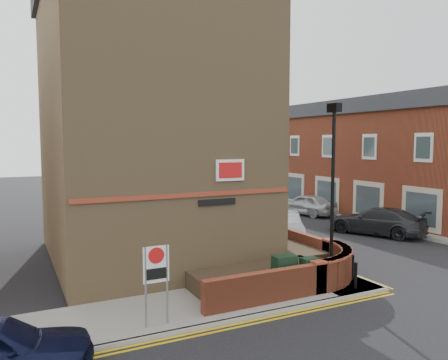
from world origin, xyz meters
TOP-DOWN VIEW (x-y plane):
  - ground at (0.00, 0.00)m, footprint 120.00×120.00m
  - pavement_corner at (-3.50, 1.50)m, footprint 13.00×3.00m
  - pavement_main at (2.00, 16.00)m, footprint 2.00×32.00m
  - pavement_far at (13.00, 13.00)m, footprint 4.00×40.00m
  - kerb_side at (-3.50, 0.00)m, footprint 13.00×0.15m
  - kerb_main_near at (3.00, 16.00)m, footprint 0.15×32.00m
  - kerb_main_far at (11.00, 13.00)m, footprint 0.15×40.00m
  - yellow_lines_side at (-3.50, -0.25)m, footprint 13.00×0.28m
  - yellow_lines_main at (3.25, 16.00)m, footprint 0.28×32.00m
  - corner_building at (-2.84, 8.00)m, footprint 8.95×10.40m
  - garden_wall at (0.00, 2.50)m, footprint 6.80×6.00m
  - lamppost at (1.60, 1.20)m, footprint 0.25×0.50m
  - utility_cabinet_large at (-0.30, 1.30)m, footprint 0.80×0.45m
  - utility_cabinet_small at (0.50, 1.00)m, footprint 0.55×0.40m
  - bollard_near at (2.00, 0.40)m, footprint 0.11×0.11m
  - bollard_far at (2.60, 1.20)m, footprint 0.11×0.11m
  - zone_sign at (-5.00, 0.50)m, footprint 0.72×0.07m
  - far_terrace at (14.50, 17.00)m, footprint 5.40×30.40m
  - far_terrace_cream at (14.50, 38.00)m, footprint 5.40×12.40m
  - tree_near at (2.00, 14.05)m, footprint 3.64×3.65m
  - tree_mid at (2.00, 22.05)m, footprint 4.03×4.03m
  - tree_far at (2.00, 30.05)m, footprint 3.81×3.81m
  - traffic_light_assembly at (2.40, 25.00)m, footprint 0.20×0.16m
  - silver_car_near at (4.69, 8.61)m, footprint 3.04×4.39m
  - red_car_main at (4.46, 17.07)m, footprint 2.83×5.48m
  - grey_car_far at (9.67, 6.95)m, footprint 4.05×5.58m
  - silver_car_far at (10.14, 14.00)m, footprint 2.98×4.70m

SIDE VIEW (x-z plane):
  - ground at x=0.00m, z-range 0.00..0.00m
  - garden_wall at x=0.00m, z-range -0.60..0.60m
  - yellow_lines_side at x=-3.50m, z-range 0.00..0.01m
  - yellow_lines_main at x=3.25m, z-range 0.00..0.01m
  - pavement_corner at x=-3.50m, z-range 0.00..0.12m
  - pavement_main at x=2.00m, z-range 0.00..0.12m
  - pavement_far at x=13.00m, z-range 0.00..0.12m
  - kerb_side at x=-3.50m, z-range 0.00..0.12m
  - kerb_main_near at x=3.00m, z-range 0.00..0.12m
  - kerb_main_far at x=11.00m, z-range 0.00..0.12m
  - bollard_near at x=2.00m, z-range 0.12..1.02m
  - bollard_far at x=2.60m, z-range 0.12..1.02m
  - utility_cabinet_small at x=0.50m, z-range 0.12..1.22m
  - silver_car_near at x=4.69m, z-range 0.00..1.37m
  - utility_cabinet_large at x=-0.30m, z-range 0.12..1.32m
  - red_car_main at x=4.46m, z-range 0.00..1.48m
  - silver_car_far at x=10.14m, z-range 0.00..1.49m
  - grey_car_far at x=9.67m, z-range 0.00..1.50m
  - zone_sign at x=-5.00m, z-range 0.54..2.74m
  - traffic_light_assembly at x=2.40m, z-range 0.68..4.88m
  - lamppost at x=1.60m, z-range 0.19..6.49m
  - far_terrace at x=14.50m, z-range 0.04..8.04m
  - far_terrace_cream at x=14.50m, z-range 0.05..8.05m
  - tree_near at x=2.00m, z-range 1.35..8.05m
  - tree_far at x=2.00m, z-range 1.41..8.42m
  - tree_mid at x=2.00m, z-range 1.49..8.91m
  - corner_building at x=-2.84m, z-range -0.57..13.03m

